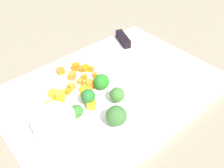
# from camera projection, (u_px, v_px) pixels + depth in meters

# --- Properties ---
(ground_plane) EXTENTS (4.00, 4.00, 0.00)m
(ground_plane) POSITION_uv_depth(u_px,v_px,m) (112.00, 91.00, 0.58)
(ground_plane) COLOR gray
(cutting_board) EXTENTS (0.51, 0.37, 0.01)m
(cutting_board) POSITION_uv_depth(u_px,v_px,m) (112.00, 89.00, 0.58)
(cutting_board) COLOR white
(cutting_board) RESTS_ON ground_plane
(prep_bowl) EXTENTS (0.08, 0.08, 0.04)m
(prep_bowl) POSITION_uv_depth(u_px,v_px,m) (55.00, 125.00, 0.46)
(prep_bowl) COLOR silver
(prep_bowl) RESTS_ON cutting_board
(chef_knife) EXTENTS (0.13, 0.28, 0.02)m
(chef_knife) POSITION_uv_depth(u_px,v_px,m) (128.00, 47.00, 0.69)
(chef_knife) COLOR silver
(chef_knife) RESTS_ON cutting_board
(carrot_dice_0) EXTENTS (0.02, 0.02, 0.01)m
(carrot_dice_0) POSITION_uv_depth(u_px,v_px,m) (68.00, 91.00, 0.55)
(carrot_dice_0) COLOR orange
(carrot_dice_0) RESTS_ON cutting_board
(carrot_dice_1) EXTENTS (0.02, 0.02, 0.01)m
(carrot_dice_1) POSITION_uv_depth(u_px,v_px,m) (61.00, 71.00, 0.61)
(carrot_dice_1) COLOR orange
(carrot_dice_1) RESTS_ON cutting_board
(carrot_dice_2) EXTENTS (0.02, 0.02, 0.01)m
(carrot_dice_2) POSITION_uv_depth(u_px,v_px,m) (85.00, 85.00, 0.57)
(carrot_dice_2) COLOR orange
(carrot_dice_2) RESTS_ON cutting_board
(carrot_dice_3) EXTENTS (0.02, 0.02, 0.01)m
(carrot_dice_3) POSITION_uv_depth(u_px,v_px,m) (90.00, 89.00, 0.56)
(carrot_dice_3) COLOR orange
(carrot_dice_3) RESTS_ON cutting_board
(carrot_dice_4) EXTENTS (0.02, 0.02, 0.02)m
(carrot_dice_4) POSITION_uv_depth(u_px,v_px,m) (72.00, 76.00, 0.59)
(carrot_dice_4) COLOR orange
(carrot_dice_4) RESTS_ON cutting_board
(carrot_dice_5) EXTENTS (0.02, 0.02, 0.02)m
(carrot_dice_5) POSITION_uv_depth(u_px,v_px,m) (76.00, 67.00, 0.62)
(carrot_dice_5) COLOR orange
(carrot_dice_5) RESTS_ON cutting_board
(carrot_dice_6) EXTENTS (0.01, 0.01, 0.01)m
(carrot_dice_6) POSITION_uv_depth(u_px,v_px,m) (95.00, 75.00, 0.60)
(carrot_dice_6) COLOR orange
(carrot_dice_6) RESTS_ON cutting_board
(carrot_dice_7) EXTENTS (0.02, 0.02, 0.01)m
(carrot_dice_7) POSITION_uv_depth(u_px,v_px,m) (80.00, 81.00, 0.58)
(carrot_dice_7) COLOR orange
(carrot_dice_7) RESTS_ON cutting_board
(carrot_dice_8) EXTENTS (0.02, 0.02, 0.01)m
(carrot_dice_8) POSITION_uv_depth(u_px,v_px,m) (86.00, 68.00, 0.62)
(carrot_dice_8) COLOR orange
(carrot_dice_8) RESTS_ON cutting_board
(carrot_dice_9) EXTENTS (0.02, 0.02, 0.01)m
(carrot_dice_9) POSITION_uv_depth(u_px,v_px,m) (90.00, 84.00, 0.57)
(carrot_dice_9) COLOR orange
(carrot_dice_9) RESTS_ON cutting_board
(carrot_dice_10) EXTENTS (0.02, 0.02, 0.01)m
(carrot_dice_10) POSITION_uv_depth(u_px,v_px,m) (91.00, 69.00, 0.61)
(carrot_dice_10) COLOR orange
(carrot_dice_10) RESTS_ON cutting_board
(carrot_dice_11) EXTENTS (0.02, 0.02, 0.01)m
(carrot_dice_11) POSITION_uv_depth(u_px,v_px,m) (84.00, 77.00, 0.59)
(carrot_dice_11) COLOR orange
(carrot_dice_11) RESTS_ON cutting_board
(carrot_dice_12) EXTENTS (0.02, 0.02, 0.01)m
(carrot_dice_12) POSITION_uv_depth(u_px,v_px,m) (72.00, 87.00, 0.56)
(carrot_dice_12) COLOR orange
(carrot_dice_12) RESTS_ON cutting_board
(carrot_dice_13) EXTENTS (0.02, 0.02, 0.01)m
(carrot_dice_13) POSITION_uv_depth(u_px,v_px,m) (81.00, 69.00, 0.62)
(carrot_dice_13) COLOR orange
(carrot_dice_13) RESTS_ON cutting_board
(pepper_dice_0) EXTENTS (0.02, 0.02, 0.01)m
(pepper_dice_0) POSITION_uv_depth(u_px,v_px,m) (61.00, 104.00, 0.52)
(pepper_dice_0) COLOR yellow
(pepper_dice_0) RESTS_ON cutting_board
(pepper_dice_1) EXTENTS (0.02, 0.02, 0.02)m
(pepper_dice_1) POSITION_uv_depth(u_px,v_px,m) (54.00, 94.00, 0.54)
(pepper_dice_1) COLOR yellow
(pepper_dice_1) RESTS_ON cutting_board
(pepper_dice_2) EXTENTS (0.02, 0.02, 0.01)m
(pepper_dice_2) POSITION_uv_depth(u_px,v_px,m) (84.00, 91.00, 0.55)
(pepper_dice_2) COLOR yellow
(pepper_dice_2) RESTS_ON cutting_board
(pepper_dice_3) EXTENTS (0.03, 0.03, 0.02)m
(pepper_dice_3) POSITION_uv_depth(u_px,v_px,m) (60.00, 95.00, 0.54)
(pepper_dice_3) COLOR yellow
(pepper_dice_3) RESTS_ON cutting_board
(pepper_dice_4) EXTENTS (0.03, 0.03, 0.02)m
(pepper_dice_4) POSITION_uv_depth(u_px,v_px,m) (50.00, 106.00, 0.51)
(pepper_dice_4) COLOR yellow
(pepper_dice_4) RESTS_ON cutting_board
(pepper_dice_5) EXTENTS (0.03, 0.03, 0.02)m
(pepper_dice_5) POSITION_uv_depth(u_px,v_px,m) (92.00, 105.00, 0.52)
(pepper_dice_5) COLOR yellow
(pepper_dice_5) RESTS_ON cutting_board
(broccoli_floret_0) EXTENTS (0.03, 0.03, 0.04)m
(broccoli_floret_0) POSITION_uv_depth(u_px,v_px,m) (77.00, 111.00, 0.49)
(broccoli_floret_0) COLOR #8AC05B
(broccoli_floret_0) RESTS_ON cutting_board
(broccoli_floret_1) EXTENTS (0.03, 0.03, 0.04)m
(broccoli_floret_1) POSITION_uv_depth(u_px,v_px,m) (88.00, 96.00, 0.52)
(broccoli_floret_1) COLOR #82B458
(broccoli_floret_1) RESTS_ON cutting_board
(broccoli_floret_2) EXTENTS (0.04, 0.04, 0.05)m
(broccoli_floret_2) POSITION_uv_depth(u_px,v_px,m) (116.00, 116.00, 0.47)
(broccoli_floret_2) COLOR #8FBE5C
(broccoli_floret_2) RESTS_ON cutting_board
(broccoli_floret_3) EXTENTS (0.04, 0.04, 0.04)m
(broccoli_floret_3) POSITION_uv_depth(u_px,v_px,m) (101.00, 82.00, 0.56)
(broccoli_floret_3) COLOR #83C16D
(broccoli_floret_3) RESTS_ON cutting_board
(broccoli_floret_4) EXTENTS (0.03, 0.03, 0.04)m
(broccoli_floret_4) POSITION_uv_depth(u_px,v_px,m) (117.00, 95.00, 0.52)
(broccoli_floret_4) COLOR #82C267
(broccoli_floret_4) RESTS_ON cutting_board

